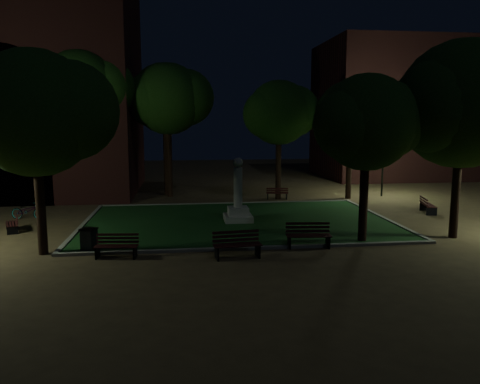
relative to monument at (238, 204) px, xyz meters
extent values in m
plane|color=#4F3D26|center=(0.00, -2.00, -0.96)|extent=(80.00, 80.00, 0.00)
cube|color=#184117|center=(0.00, 0.00, -0.92)|extent=(15.00, 10.00, 0.08)
cube|color=slate|center=(0.00, -5.10, -0.90)|extent=(15.40, 0.20, 0.12)
cube|color=slate|center=(0.00, 5.10, -0.90)|extent=(15.40, 0.20, 0.12)
cube|color=slate|center=(-7.60, 0.00, -0.90)|extent=(0.20, 10.00, 0.12)
cube|color=slate|center=(7.60, 0.00, -0.90)|extent=(0.20, 10.00, 0.12)
cube|color=#9C988F|center=(0.00, 0.00, -0.73)|extent=(1.40, 1.40, 0.30)
cube|color=#9C988F|center=(0.00, 0.00, -0.38)|extent=(1.00, 1.00, 0.40)
cylinder|color=#9C988F|center=(0.00, 0.00, 0.82)|extent=(0.44, 0.44, 2.00)
sphere|color=#9C988F|center=(0.00, 0.00, 2.07)|extent=(0.50, 0.50, 0.50)
cube|color=black|center=(-13.00, 7.50, 2.54)|extent=(5.00, 3.00, 7.00)
cylinder|color=black|center=(-13.00, 7.50, 6.04)|extent=(5.00, 3.00, 5.00)
plane|color=#FF441E|center=(-13.00, 8.70, 2.54)|extent=(6.30, 0.00, 6.30)
cube|color=#4B201D|center=(18.00, 18.00, 5.04)|extent=(16.00, 10.00, 12.00)
cylinder|color=black|center=(-8.13, -4.71, 1.02)|extent=(0.36, 0.36, 3.95)
sphere|color=#224C16|center=(-8.13, -4.71, 4.41)|extent=(4.73, 4.73, 4.73)
sphere|color=#224C16|center=(-6.95, -4.51, 4.51)|extent=(3.78, 3.78, 3.78)
sphere|color=#224C16|center=(-9.08, -5.01, 4.31)|extent=(3.54, 3.54, 3.54)
cylinder|color=black|center=(-3.61, 8.65, 1.59)|extent=(0.36, 0.36, 5.10)
sphere|color=#224C16|center=(-3.61, 8.65, 5.55)|extent=(4.69, 4.69, 4.69)
sphere|color=#224C16|center=(-2.44, 8.85, 5.65)|extent=(3.75, 3.75, 3.75)
sphere|color=#224C16|center=(-4.55, 8.35, 5.45)|extent=(3.52, 3.52, 3.52)
cylinder|color=black|center=(3.44, 6.74, 1.22)|extent=(0.36, 0.36, 4.36)
sphere|color=#224C16|center=(3.44, 6.74, 4.64)|extent=(4.12, 4.12, 4.12)
sphere|color=#224C16|center=(4.47, 6.94, 4.74)|extent=(3.30, 3.30, 3.30)
sphere|color=#224C16|center=(2.62, 6.44, 4.54)|extent=(3.09, 3.09, 3.09)
cylinder|color=black|center=(8.08, 6.38, 1.05)|extent=(0.36, 0.36, 4.02)
sphere|color=#224C16|center=(8.08, 6.38, 4.43)|extent=(4.57, 4.57, 4.57)
sphere|color=#224C16|center=(9.22, 6.58, 4.53)|extent=(3.66, 3.66, 3.66)
sphere|color=#224C16|center=(7.17, 6.08, 4.33)|extent=(3.43, 3.43, 3.43)
cylinder|color=black|center=(9.02, -4.25, 1.12)|extent=(0.36, 0.36, 4.15)
sphere|color=#224C16|center=(9.02, -4.25, 4.82)|extent=(5.42, 5.42, 5.42)
sphere|color=#224C16|center=(7.93, -4.55, 4.72)|extent=(4.07, 4.07, 4.07)
cylinder|color=black|center=(4.75, -4.51, 0.96)|extent=(0.36, 0.36, 3.83)
sphere|color=#224C16|center=(4.75, -4.51, 4.07)|extent=(3.97, 3.97, 3.97)
sphere|color=#224C16|center=(5.75, -4.31, 4.17)|extent=(3.18, 3.18, 3.18)
sphere|color=#224C16|center=(3.96, -4.81, 3.97)|extent=(2.98, 2.98, 2.98)
cylinder|color=black|center=(-8.74, 6.99, 1.80)|extent=(0.36, 0.36, 5.51)
sphere|color=#224C16|center=(-8.74, 6.99, 6.02)|extent=(4.91, 4.91, 4.91)
sphere|color=#224C16|center=(-7.51, 7.19, 6.12)|extent=(3.93, 3.93, 3.93)
sphere|color=#224C16|center=(-9.72, 6.69, 5.92)|extent=(3.68, 3.68, 3.68)
cylinder|color=black|center=(-3.85, 9.49, 1.71)|extent=(0.36, 0.36, 5.34)
sphere|color=#224C16|center=(-3.85, 9.49, 5.73)|extent=(4.51, 4.51, 4.51)
sphere|color=#224C16|center=(-2.72, 9.69, 5.83)|extent=(3.61, 3.61, 3.61)
sphere|color=#224C16|center=(-4.75, 9.19, 5.63)|extent=(3.38, 3.38, 3.38)
cylinder|color=black|center=(-11.30, 7.60, 0.98)|extent=(0.12, 0.12, 3.87)
cylinder|color=black|center=(-11.30, 7.60, 2.91)|extent=(0.90, 0.08, 0.08)
sphere|color=#D8FFD8|center=(-11.75, 7.60, 2.91)|extent=(0.28, 0.28, 0.28)
sphere|color=#D8FFD8|center=(-10.85, 7.60, 2.91)|extent=(0.28, 0.28, 0.28)
cylinder|color=black|center=(10.71, 7.08, 1.05)|extent=(0.12, 0.12, 4.02)
cylinder|color=black|center=(10.71, 7.08, 3.07)|extent=(0.90, 0.08, 0.08)
sphere|color=#D8FFD8|center=(10.26, 7.08, 3.07)|extent=(0.28, 0.28, 0.28)
sphere|color=#D8FFD8|center=(11.16, 7.08, 3.07)|extent=(0.28, 0.28, 0.28)
cube|color=black|center=(-1.54, -6.24, -0.71)|extent=(0.13, 0.62, 0.49)
cube|color=black|center=(0.02, -6.07, -0.71)|extent=(0.13, 0.62, 0.49)
cube|color=black|center=(-0.73, -6.40, -0.45)|extent=(1.79, 0.29, 0.04)
cube|color=black|center=(-0.75, -6.24, -0.45)|extent=(1.79, 0.29, 0.04)
cube|color=black|center=(-0.77, -6.09, -0.45)|extent=(1.79, 0.29, 0.04)
cube|color=black|center=(-0.78, -5.93, -0.45)|extent=(1.79, 0.29, 0.04)
cube|color=black|center=(-0.79, -5.86, -0.34)|extent=(1.79, 0.25, 0.11)
cube|color=black|center=(-0.79, -5.86, -0.18)|extent=(1.79, 0.25, 0.11)
cube|color=black|center=(-0.79, -5.86, -0.03)|extent=(1.79, 0.25, 0.11)
cube|color=black|center=(1.48, -5.00, -0.71)|extent=(0.13, 0.62, 0.50)
cube|color=black|center=(3.05, -5.16, -0.71)|extent=(0.13, 0.62, 0.50)
cube|color=black|center=(2.24, -5.32, -0.45)|extent=(1.80, 0.28, 0.05)
cube|color=black|center=(2.26, -5.17, -0.45)|extent=(1.80, 0.28, 0.05)
cube|color=black|center=(2.28, -5.01, -0.45)|extent=(1.80, 0.28, 0.05)
cube|color=black|center=(2.29, -4.85, -0.45)|extent=(1.80, 0.28, 0.05)
cube|color=black|center=(2.30, -4.79, -0.34)|extent=(1.80, 0.24, 0.11)
cube|color=black|center=(2.30, -4.79, -0.18)|extent=(1.80, 0.24, 0.11)
cube|color=black|center=(2.30, -4.79, -0.02)|extent=(1.80, 0.24, 0.11)
cube|color=black|center=(-5.96, -5.52, -0.74)|extent=(0.12, 0.55, 0.44)
cube|color=black|center=(-4.57, -5.66, -0.74)|extent=(0.12, 0.55, 0.44)
cube|color=black|center=(-5.29, -5.81, -0.51)|extent=(1.60, 0.25, 0.04)
cube|color=black|center=(-5.27, -5.67, -0.51)|extent=(1.60, 0.25, 0.04)
cube|color=black|center=(-5.26, -5.53, -0.51)|extent=(1.60, 0.25, 0.04)
cube|color=black|center=(-5.24, -5.39, -0.51)|extent=(1.60, 0.25, 0.04)
cube|color=black|center=(-5.24, -5.33, -0.41)|extent=(1.60, 0.22, 0.10)
cube|color=black|center=(-5.24, -5.33, -0.27)|extent=(1.60, 0.22, 0.10)
cube|color=black|center=(-5.24, -5.33, -0.13)|extent=(1.60, 0.22, 0.10)
cube|color=black|center=(-10.84, -0.17, -0.77)|extent=(0.46, 0.22, 0.38)
cube|color=black|center=(-10.42, -1.30, -0.77)|extent=(0.46, 0.22, 0.38)
cube|color=black|center=(-10.81, -0.80, -0.57)|extent=(0.56, 1.32, 0.03)
cube|color=black|center=(-10.69, -0.76, -0.57)|extent=(0.56, 1.32, 0.03)
cube|color=black|center=(-10.58, -0.71, -0.57)|extent=(0.56, 1.32, 0.03)
cube|color=black|center=(-10.47, -0.67, -0.57)|extent=(0.56, 1.32, 0.03)
cube|color=black|center=(-10.42, -0.65, -0.48)|extent=(0.54, 1.31, 0.08)
cube|color=black|center=(-10.42, -0.65, -0.36)|extent=(0.54, 1.31, 0.08)
cube|color=black|center=(-10.42, -0.65, -0.24)|extent=(0.54, 1.31, 0.08)
cube|color=black|center=(10.62, 0.41, -0.74)|extent=(0.55, 0.19, 0.44)
cube|color=black|center=(10.96, 1.77, -0.74)|extent=(0.55, 0.19, 0.44)
cube|color=black|center=(11.00, 1.03, -0.51)|extent=(0.47, 1.58, 0.04)
cube|color=black|center=(10.87, 1.07, -0.51)|extent=(0.47, 1.58, 0.04)
cube|color=black|center=(10.73, 1.10, -0.51)|extent=(0.47, 1.58, 0.04)
cube|color=black|center=(10.59, 1.14, -0.51)|extent=(0.47, 1.58, 0.04)
cube|color=black|center=(10.53, 1.15, -0.41)|extent=(0.44, 1.57, 0.10)
cube|color=black|center=(10.53, 1.15, -0.27)|extent=(0.44, 1.57, 0.10)
cube|color=black|center=(10.53, 1.15, -0.13)|extent=(0.44, 1.57, 0.10)
cube|color=black|center=(3.99, 6.61, -0.76)|extent=(0.12, 0.49, 0.39)
cube|color=black|center=(2.76, 6.79, -0.76)|extent=(0.12, 0.49, 0.39)
cube|color=black|center=(3.40, 6.89, -0.56)|extent=(1.41, 0.28, 0.04)
cube|color=black|center=(3.38, 6.77, -0.56)|extent=(1.41, 0.28, 0.04)
cube|color=black|center=(3.37, 6.65, -0.56)|extent=(1.41, 0.28, 0.04)
cube|color=black|center=(3.35, 6.53, -0.56)|extent=(1.41, 0.28, 0.04)
cube|color=black|center=(3.34, 6.47, -0.47)|extent=(1.41, 0.25, 0.09)
cube|color=black|center=(3.34, 6.47, -0.35)|extent=(1.41, 0.25, 0.09)
cube|color=black|center=(3.34, 6.47, -0.22)|extent=(1.41, 0.25, 0.09)
cube|color=black|center=(-6.43, -4.60, -0.52)|extent=(0.64, 0.64, 0.88)
cube|color=black|center=(-6.43, -4.60, -0.05)|extent=(0.72, 0.72, 0.06)
imported|color=black|center=(-10.77, 2.03, -0.49)|extent=(1.85, 0.93, 0.93)
camera|label=1|loc=(-2.74, -22.99, 4.14)|focal=35.00mm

